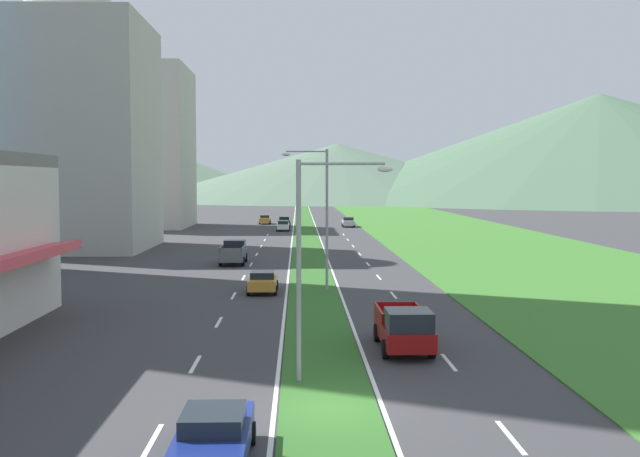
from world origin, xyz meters
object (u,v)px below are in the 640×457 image
car_0 (265,219)px  car_3 (283,226)px  street_lamp_mid (322,209)px  car_6 (214,435)px  street_lamp_near (311,252)px  car_1 (348,222)px  pickup_truck_1 (234,252)px  pickup_truck_0 (404,328)px  car_5 (284,221)px  car_4 (263,281)px

car_0 → car_3: car_0 is taller
street_lamp_mid → car_6: (-3.75, -29.81, -4.65)m
street_lamp_near → car_6: bearing=-109.1°
car_1 → pickup_truck_1: bearing=-15.1°
car_1 → pickup_truck_0: 83.33m
car_5 → pickup_truck_0: pickup_truck_0 is taller
street_lamp_mid → street_lamp_near: bearing=-92.8°
car_6 → street_lamp_mid: bearing=-7.2°
car_0 → car_4: bearing=-177.5°
car_1 → street_lamp_mid: bearing=-5.4°
car_3 → car_6: (0.01, -87.25, -0.01)m
car_5 → car_6: 97.02m
street_lamp_near → pickup_truck_1: street_lamp_near is taller
car_6 → car_3: bearing=0.0°
street_lamp_near → pickup_truck_1: bearing=99.2°
car_4 → car_5: bearing=-0.1°
car_0 → pickup_truck_0: size_ratio=0.78×
street_lamp_near → car_0: (-6.04, 96.03, -4.00)m
street_lamp_mid → pickup_truck_1: bearing=114.4°
car_4 → car_5: 67.99m
car_4 → car_6: car_6 is taller
car_0 → car_5: 7.45m
car_5 → car_0: bearing=26.8°
pickup_truck_0 → car_5: bearing=-175.4°
pickup_truck_0 → street_lamp_mid: bearing=-170.3°
pickup_truck_1 → car_6: bearing=-175.6°
car_3 → car_6: bearing=-180.0°
car_4 → pickup_truck_0: (6.88, -16.65, 0.25)m
car_1 → pickup_truck_1: (-13.48, -49.88, 0.21)m
car_4 → pickup_truck_1: pickup_truck_1 is taller
car_5 → car_1: bearing=-97.8°
car_0 → car_6: (3.39, -103.67, -0.02)m
street_lamp_mid → car_5: 67.47m
street_lamp_near → pickup_truck_0: street_lamp_near is taller
car_6 → car_0: bearing=1.9°
car_0 → street_lamp_near: bearing=-176.4°
car_0 → car_3: 16.77m
street_lamp_near → car_5: 89.50m
car_5 → pickup_truck_1: size_ratio=0.88×
car_0 → pickup_truck_1: (-0.11, -57.90, 0.21)m
pickup_truck_0 → car_3: bearing=-174.9°
car_1 → car_3: size_ratio=0.87×
street_lamp_mid → car_3: (-3.76, 57.44, -4.64)m
pickup_truck_1 → car_1: bearing=-15.1°
car_1 → car_3: bearing=-50.0°
street_lamp_near → car_0: street_lamp_near is taller
street_lamp_near → car_3: (-2.66, 79.60, -4.01)m
car_3 → car_1: bearing=-50.0°
pickup_truck_1 → car_0: bearing=-0.1°
car_1 → car_4: size_ratio=1.03×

